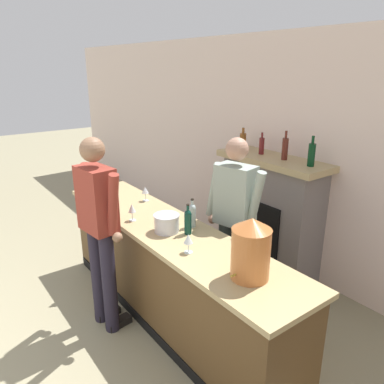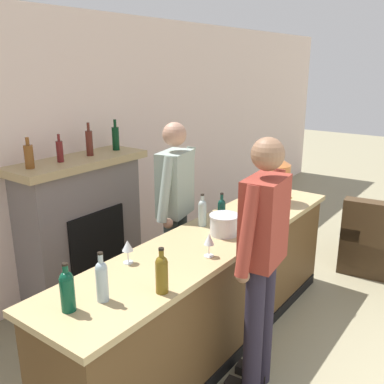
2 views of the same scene
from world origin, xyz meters
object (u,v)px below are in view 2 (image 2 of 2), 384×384
Objects in this scene: wine_glass_by_dispenser at (260,208)px; wine_glass_back_row at (128,247)px; armchair_black at (381,245)px; wine_glass_front_right at (209,240)px; ice_bucket_steel at (224,225)px; potted_plant_corner at (262,208)px; fireplace_stone at (82,227)px; wine_bottle_cabernet_heavy at (67,289)px; wine_bottle_rose_blush at (202,212)px; wine_bottle_merlot_tall at (162,272)px; copper_dispenser at (276,179)px; wine_bottle_chardonnay_pale at (222,211)px; wine_bottle_riesling_slim at (102,279)px; person_customer at (262,259)px; person_bartender at (176,210)px.

wine_glass_by_dispenser is 1.29m from wine_glass_back_row.
wine_glass_front_right is (-2.63, 0.59, 0.82)m from armchair_black.
wine_glass_front_right reaches higher than ice_bucket_steel.
armchair_black is at bearing -101.56° from potted_plant_corner.
fireplace_stone reaches higher than wine_bottle_cabernet_heavy.
wine_bottle_rose_blush is 0.59m from wine_glass_front_right.
wine_glass_back_row is (0.16, 0.43, -0.01)m from wine_bottle_merlot_tall.
copper_dispenser is 0.96m from wine_bottle_rose_blush.
wine_bottle_merlot_tall reaches higher than potted_plant_corner.
wine_bottle_chardonnay_pale is (0.30, -1.42, 0.38)m from fireplace_stone.
potted_plant_corner is at bearing 78.44° from armchair_black.
wine_bottle_rose_blush is 0.98× the size of wine_bottle_chardonnay_pale.
copper_dispenser is 1.59× the size of wine_bottle_merlot_tall.
ice_bucket_steel is 0.84× the size of wine_bottle_chardonnay_pale.
wine_glass_front_right is at bearing -172.65° from copper_dispenser.
wine_bottle_riesling_slim is (-3.80, -0.94, 0.83)m from potted_plant_corner.
wine_bottle_merlot_tall is (-3.54, -1.15, 0.82)m from potted_plant_corner.
wine_glass_front_right reaches higher than wine_glass_by_dispenser.
wine_glass_front_right is at bearing -98.58° from fireplace_stone.
person_customer is 6.54× the size of wine_bottle_chardonnay_pale.
fireplace_stone reaches higher than wine_glass_back_row.
wine_bottle_chardonnay_pale is 1.74× the size of wine_glass_by_dispenser.
wine_bottle_riesling_slim is (-2.23, -0.02, -0.09)m from copper_dispenser.
person_customer reaches higher than wine_bottle_cabernet_heavy.
copper_dispenser reaches higher than wine_bottle_rose_blush.
fireplace_stone is 1.37m from wine_bottle_rose_blush.
wine_bottle_rose_blush is 0.92× the size of wine_bottle_riesling_slim.
wine_bottle_cabernet_heavy is at bearing 167.34° from armchair_black.
wine_bottle_merlot_tall reaches higher than wine_glass_by_dispenser.
wine_bottle_merlot_tall is (-1.02, -0.43, 0.01)m from wine_bottle_rose_blush.
potted_plant_corner is 0.37× the size of person_customer.
wine_bottle_cabernet_heavy is at bearing -179.05° from wine_bottle_chardonnay_pale.
person_customer reaches higher than wine_bottle_rose_blush.
wine_bottle_merlot_tall is at bearing -144.67° from person_bartender.
wine_glass_front_right is (-2.97, -1.09, 0.81)m from potted_plant_corner.
armchair_black is 3.82m from wine_bottle_cabernet_heavy.
wine_bottle_riesling_slim is (-1.09, -1.52, 0.39)m from fireplace_stone.
wine_bottle_chardonnay_pale is at bearing 144.49° from wine_glass_by_dispenser.
person_customer is 1.25m from person_bartender.
armchair_black is 3.34m from wine_bottle_merlot_tall.
copper_dispenser is 1.59× the size of wine_bottle_cabernet_heavy.
person_customer is at bearing -25.96° from wine_bottle_merlot_tall.
fireplace_stone is at bearing 127.25° from copper_dispenser.
person_bartender is at bearing 23.22° from wine_bottle_riesling_slim.
wine_bottle_cabernet_heavy is at bearing 167.28° from wine_glass_front_right.
copper_dispenser is 1.92× the size of ice_bucket_steel.
wine_bottle_chardonnay_pale is 0.35m from wine_glass_by_dispenser.
wine_glass_back_row is at bearing 123.09° from person_customer.
fireplace_stone is 1.51m from wine_glass_back_row.
wine_bottle_rose_blush is at bearing 9.71° from wine_bottle_riesling_slim.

